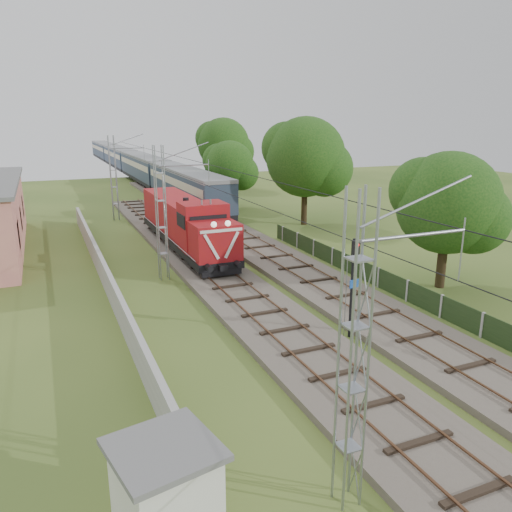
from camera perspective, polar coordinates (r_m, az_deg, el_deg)
name	(u,v)px	position (r m, az deg, el deg)	size (l,w,h in m)	color
ground	(301,351)	(21.40, 5.14, -10.74)	(140.00, 140.00, 0.00)	#38501E
track_main	(240,295)	(27.20, -1.84, -4.46)	(4.20, 70.00, 0.45)	#6B6054
track_side	(239,237)	(40.58, -1.98, 2.20)	(4.20, 80.00, 0.45)	#6B6054
catenary	(162,213)	(30.02, -10.69, 4.82)	(3.31, 70.00, 8.00)	gray
boundary_wall	(104,274)	(30.25, -16.96, -1.95)	(0.25, 40.00, 1.50)	#9E9E99
fence	(407,291)	(27.75, 16.92, -3.82)	(0.12, 32.00, 1.20)	black
locomotive	(185,222)	(36.70, -8.12, 3.82)	(2.87, 16.39, 4.16)	black
coach_rake	(130,161)	(89.35, -14.18, 10.49)	(3.16, 94.17, 3.65)	black
signal_post	(354,271)	(21.84, 11.11, -1.68)	(0.50, 0.39, 4.52)	black
relay_hut	(166,490)	(12.76, -10.24, -24.87)	(2.69, 2.69, 2.36)	silver
tree_a	(449,204)	(29.85, 21.18, 5.55)	(6.00, 5.71, 7.77)	#322314
tree_b	(306,158)	(45.78, 5.78, 11.08)	(7.50, 7.15, 9.73)	#322314
tree_c	(230,166)	(54.68, -2.97, 10.20)	(5.61, 5.34, 7.27)	#322314
tree_d	(224,145)	(70.54, -3.65, 12.58)	(7.50, 7.14, 9.72)	#322314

